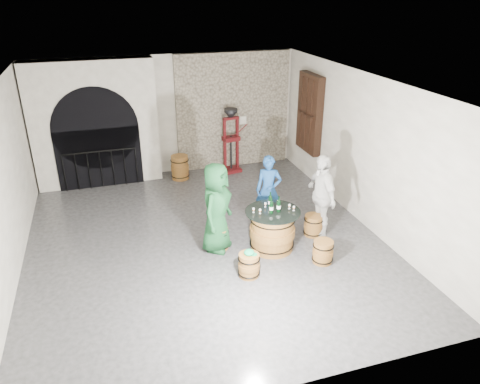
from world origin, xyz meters
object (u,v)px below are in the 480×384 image
object	(u,v)px
person_blue	(269,190)
wine_bottle_center	(279,206)
barrel_stool_near_right	(323,252)
corking_press	(231,136)
barrel_stool_far	(268,214)
person_green	(216,208)
person_white	(321,195)
barrel_stool_near_left	(249,265)
barrel_table	(272,230)
side_barrel	(180,167)
wine_bottle_right	(270,201)
wine_bottle_left	(271,207)
barrel_stool_left	(219,238)
barrel_stool_right	(313,225)

from	to	relation	value
person_blue	wine_bottle_center	size ratio (longest dim) A/B	4.67
barrel_stool_near_right	corking_press	size ratio (longest dim) A/B	0.25
barrel_stool_far	wine_bottle_center	world-z (taller)	wine_bottle_center
person_green	person_blue	bearing A→B (deg)	-22.69
person_blue	person_white	distance (m)	1.18
barrel_stool_near_left	wine_bottle_center	size ratio (longest dim) A/B	1.38
barrel_table	barrel_stool_near_right	distance (m)	1.07
barrel_table	side_barrel	size ratio (longest dim) A/B	1.65
person_blue	corking_press	distance (m)	3.08
wine_bottle_center	corking_press	distance (m)	4.24
side_barrel	person_white	bearing A→B (deg)	-59.45
wine_bottle_right	barrel_stool_far	bearing A→B (deg)	70.52
wine_bottle_center	side_barrel	size ratio (longest dim) A/B	0.50
barrel_stool_near_right	wine_bottle_center	bearing A→B (deg)	132.46
person_blue	wine_bottle_center	xyz separation A→B (m)	(-0.24, -1.16, 0.20)
barrel_stool_near_right	wine_bottle_left	size ratio (longest dim) A/B	1.38
barrel_stool_far	wine_bottle_center	bearing A→B (deg)	-100.95
wine_bottle_center	side_barrel	distance (m)	4.35
person_green	wine_bottle_center	xyz separation A→B (m)	(1.14, -0.38, 0.06)
barrel_stool_left	barrel_stool_near_right	world-z (taller)	same
wine_bottle_left	wine_bottle_right	xyz separation A→B (m)	(0.07, 0.25, 0.00)
barrel_stool_far	person_green	size ratio (longest dim) A/B	0.25
person_green	person_white	world-z (taller)	person_green
barrel_stool_left	corking_press	xyz separation A→B (m)	(1.39, 3.86, 0.82)
person_blue	wine_bottle_left	distance (m)	1.25
barrel_table	barrel_stool_far	world-z (taller)	barrel_table
person_white	wine_bottle_center	world-z (taller)	person_white
wine_bottle_center	corking_press	bearing A→B (deg)	86.09
barrel_stool_right	barrel_stool_near_right	bearing A→B (deg)	-105.73
barrel_stool_far	side_barrel	bearing A→B (deg)	114.15
barrel_stool_far	person_blue	bearing A→B (deg)	73.37
wine_bottle_center	wine_bottle_right	bearing A→B (deg)	109.13
wine_bottle_center	wine_bottle_left	bearing A→B (deg)	-176.04
wine_bottle_left	corking_press	size ratio (longest dim) A/B	0.18
barrel_stool_left	wine_bottle_left	bearing A→B (deg)	-21.85
side_barrel	wine_bottle_center	bearing A→B (deg)	-74.08
person_green	corking_press	distance (m)	4.10
corking_press	person_blue	bearing A→B (deg)	-100.61
person_green	barrel_stool_near_right	bearing A→B (deg)	-83.63
person_blue	wine_bottle_right	xyz separation A→B (m)	(-0.32, -0.92, 0.20)
barrel_table	side_barrel	world-z (taller)	barrel_table
barrel_table	barrel_stool_near_left	xyz separation A→B (m)	(-0.73, -0.75, -0.19)
person_green	person_white	bearing A→B (deg)	-53.64
barrel_stool_right	corking_press	world-z (taller)	corking_press
barrel_table	wine_bottle_center	world-z (taller)	wine_bottle_center
barrel_table	barrel_stool_left	bearing A→B (deg)	162.05
barrel_stool_left	side_barrel	bearing A→B (deg)	91.24
barrel_stool_right	person_blue	bearing A→B (deg)	128.47
barrel_stool_far	wine_bottle_right	world-z (taller)	wine_bottle_right
barrel_stool_far	side_barrel	size ratio (longest dim) A/B	0.69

